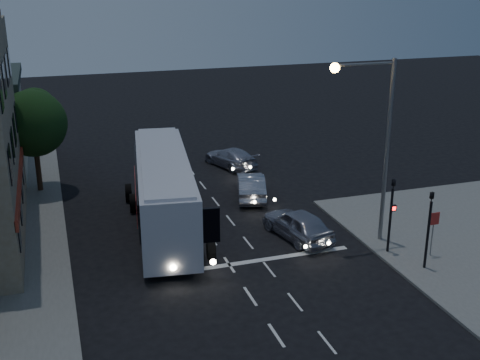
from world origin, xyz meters
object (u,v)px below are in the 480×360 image
object	(u,v)px
streetlight	(376,131)
street_tree	(33,120)
car_sedan_a	(251,186)
traffic_signal_main	(392,207)
traffic_signal_side	(429,221)
regulatory_sign	(434,227)
tour_bus	(164,189)
car_suv	(298,224)
car_sedan_b	(231,158)

from	to	relation	value
streetlight	street_tree	distance (m)	20.19
car_sedan_a	traffic_signal_main	size ratio (longest dim) A/B	1.10
traffic_signal_side	regulatory_sign	xyz separation A→B (m)	(1.00, 0.96, -0.82)
regulatory_sign	streetlight	xyz separation A→B (m)	(-1.96, 2.44, 4.14)
traffic_signal_main	regulatory_sign	bearing A→B (deg)	-30.84
streetlight	traffic_signal_main	bearing A→B (deg)	-79.80
car_sedan_a	regulatory_sign	bearing A→B (deg)	133.49
traffic_signal_main	tour_bus	bearing A→B (deg)	145.53
traffic_signal_main	traffic_signal_side	distance (m)	2.10
street_tree	streetlight	bearing A→B (deg)	-39.51
traffic_signal_main	regulatory_sign	world-z (taller)	traffic_signal_main
streetlight	traffic_signal_side	bearing A→B (deg)	-74.30
car_sedan_a	street_tree	world-z (taller)	street_tree
regulatory_sign	street_tree	size ratio (longest dim) A/B	0.35
car_sedan_a	traffic_signal_side	size ratio (longest dim) A/B	1.10
car_sedan_a	traffic_signal_side	distance (m)	12.22
tour_bus	streetlight	world-z (taller)	streetlight
car_sedan_a	street_tree	distance (m)	13.55
car_suv	car_sedan_b	bearing A→B (deg)	-103.34
car_sedan_b	street_tree	size ratio (longest dim) A/B	0.74
car_sedan_b	regulatory_sign	bearing A→B (deg)	87.96
car_sedan_a	car_sedan_b	world-z (taller)	car_sedan_a
car_suv	car_sedan_a	world-z (taller)	car_suv
car_suv	traffic_signal_main	world-z (taller)	traffic_signal_main
regulatory_sign	street_tree	world-z (taller)	street_tree
traffic_signal_side	traffic_signal_main	bearing A→B (deg)	109.49
tour_bus	street_tree	distance (m)	10.22
car_suv	traffic_signal_side	size ratio (longest dim) A/B	1.09
street_tree	traffic_signal_main	bearing A→B (deg)	-42.03
car_sedan_a	streetlight	distance (m)	9.94
traffic_signal_main	regulatory_sign	xyz separation A→B (m)	(1.70, -1.01, -0.82)
tour_bus	street_tree	world-z (taller)	street_tree
car_sedan_b	traffic_signal_side	bearing A→B (deg)	83.98
car_suv	street_tree	distance (m)	17.13
car_sedan_b	traffic_signal_main	bearing A→B (deg)	83.06
tour_bus	street_tree	bearing A→B (deg)	136.97
traffic_signal_side	car_suv	bearing A→B (deg)	129.47
car_suv	regulatory_sign	world-z (taller)	regulatory_sign
streetlight	street_tree	xyz separation A→B (m)	(-15.55, 12.82, -1.23)
car_suv	streetlight	xyz separation A→B (m)	(3.16, -1.60, 4.97)
tour_bus	car_suv	world-z (taller)	tour_bus
car_sedan_a	traffic_signal_main	xyz separation A→B (m)	(3.78, -9.26, 1.68)
car_sedan_b	traffic_signal_side	size ratio (longest dim) A/B	1.12
street_tree	car_sedan_b	bearing A→B (deg)	5.10
tour_bus	car_suv	xyz separation A→B (m)	(6.12, -3.52, -1.32)
traffic_signal_side	streetlight	size ratio (longest dim) A/B	0.46
traffic_signal_side	streetlight	distance (m)	4.84
car_suv	regulatory_sign	size ratio (longest dim) A/B	2.04
traffic_signal_side	regulatory_sign	distance (m)	1.61
car_suv	streetlight	bearing A→B (deg)	141.00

